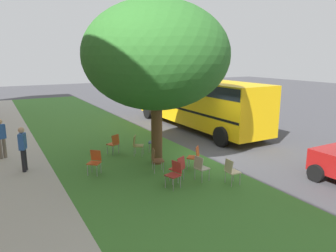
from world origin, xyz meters
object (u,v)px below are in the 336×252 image
object	(u,v)px
chair_2	(201,167)
chair_1	(95,160)
pedestrian_1	(1,137)
chair_9	(114,143)
chair_0	(195,156)
chair_3	(174,172)
chair_4	(155,140)
chair_5	(179,167)
pedestrian_0	(23,147)
chair_6	(231,170)
school_bus	(196,99)
chair_8	(137,144)
chair_7	(156,159)
street_tree	(156,56)

from	to	relation	value
chair_2	chair_1	bearing A→B (deg)	50.81
pedestrian_1	chair_9	bearing A→B (deg)	-111.95
chair_0	chair_3	size ratio (longest dim) A/B	1.00
chair_4	chair_2	bearing A→B (deg)	177.23
chair_3	chair_5	xyz separation A→B (m)	(0.39, -0.39, 0.00)
chair_3	pedestrian_0	bearing A→B (deg)	45.44
chair_0	chair_2	distance (m)	1.23
chair_4	chair_6	xyz separation A→B (m)	(-4.61, -0.52, 0.00)
chair_6	pedestrian_1	xyz separation A→B (m)	(6.89, 6.54, 0.41)
chair_5	school_bus	world-z (taller)	school_bus
chair_3	chair_9	bearing A→B (deg)	6.02
pedestrian_0	chair_9	bearing A→B (deg)	-84.07
chair_4	chair_9	size ratio (longest dim) A/B	1.00
chair_8	chair_6	bearing A→B (deg)	-162.22
chair_1	chair_3	bearing A→B (deg)	-142.37
chair_9	chair_4	bearing A→B (deg)	-107.75
chair_3	pedestrian_0	size ratio (longest dim) A/B	0.52
school_bus	pedestrian_1	world-z (taller)	school_bus
chair_8	school_bus	distance (m)	6.41
pedestrian_1	chair_2	bearing A→B (deg)	-136.38
chair_0	chair_1	bearing A→B (deg)	69.36
chair_7	school_bus	bearing A→B (deg)	-44.98
chair_2	pedestrian_1	distance (m)	8.47
chair_1	pedestrian_0	size ratio (longest dim) A/B	0.52
school_bus	chair_7	bearing A→B (deg)	135.02
street_tree	chair_5	distance (m)	4.25
chair_3	chair_5	distance (m)	0.55
chair_3	chair_6	world-z (taller)	same
chair_2	chair_3	xyz separation A→B (m)	(-0.05, 1.07, 0.00)
chair_0	chair_1	xyz separation A→B (m)	(1.31, 3.48, 0.00)
chair_7	pedestrian_0	distance (m)	4.95
chair_0	chair_3	world-z (taller)	same
chair_7	chair_2	bearing A→B (deg)	-148.42
chair_4	chair_7	bearing A→B (deg)	154.14
chair_5	pedestrian_0	bearing A→B (deg)	50.90
chair_0	chair_3	bearing A→B (deg)	126.41
pedestrian_1	chair_5	bearing A→B (deg)	-138.25
chair_3	chair_4	bearing A→B (deg)	-17.89
chair_9	school_bus	xyz separation A→B (m)	(2.66, -6.13, 1.24)
chair_8	street_tree	bearing A→B (deg)	-167.92
chair_1	pedestrian_0	bearing A→B (deg)	54.41
chair_4	chair_6	world-z (taller)	same
chair_8	chair_3	bearing A→B (deg)	174.98
chair_0	pedestrian_1	bearing A→B (deg)	51.70
chair_8	chair_4	bearing A→B (deg)	-82.83
chair_0	chair_7	bearing A→B (deg)	74.20
chair_7	chair_9	distance (m)	2.93
chair_1	chair_6	bearing A→B (deg)	-130.96
chair_0	chair_2	size ratio (longest dim) A/B	1.00
chair_1	chair_4	distance (m)	3.46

